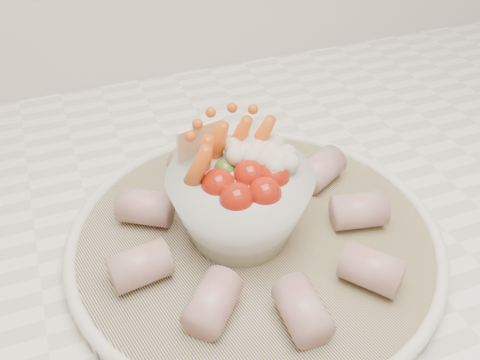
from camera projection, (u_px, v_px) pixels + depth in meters
name	position (u px, v px, depth m)	size (l,w,h in m)	color
serving_platter	(255.00, 238.00, 0.53)	(0.44, 0.44, 0.02)	navy
veggie_bowl	(241.00, 195.00, 0.50)	(0.14, 0.14, 0.12)	silver
cured_meat_rolls	(255.00, 222.00, 0.51)	(0.27, 0.28, 0.03)	#A54B54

